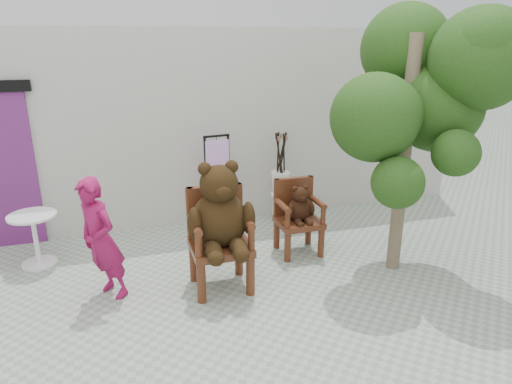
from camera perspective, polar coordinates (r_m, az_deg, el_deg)
The scene contains 9 objects.
ground_plane at distance 5.24m, azimuth -0.47°, elevation -14.12°, with size 60.00×60.00×0.00m, color #959F8F.
back_wall at distance 7.56m, azimuth -7.29°, elevation 8.28°, with size 9.00×1.00×3.00m, color beige.
chair_big at distance 5.24m, azimuth -4.56°, elevation -3.44°, with size 0.77×0.82×1.56m.
chair_small at distance 6.27m, azimuth 5.28°, elevation -2.36°, with size 0.58×0.54×1.02m.
person at distance 5.34m, azimuth -18.78°, elevation -5.69°, with size 0.53×0.35×1.46m, color #901146.
cafe_table at distance 6.58m, azimuth -25.92°, elevation -4.70°, with size 0.60×0.60×0.70m.
display_stand at distance 6.91m, azimuth -4.76°, elevation -0.47°, with size 0.49×0.41×1.51m.
stool_bucket at distance 7.35m, azimuth 3.08°, elevation 1.22°, with size 0.32×0.32×1.45m.
tree at distance 5.77m, azimuth 20.73°, elevation 12.47°, with size 2.17×1.96×3.27m.
Camera 1 is at (-1.25, -4.23, 2.83)m, focal length 32.00 mm.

